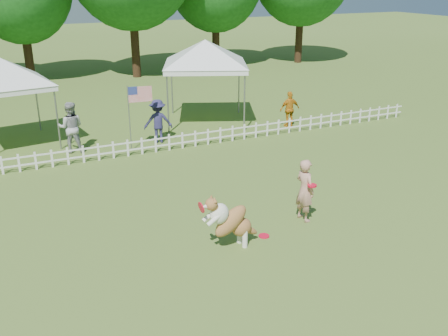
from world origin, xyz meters
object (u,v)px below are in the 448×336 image
(canopy_tent_right, at_px, (206,83))
(flag_pole, at_px, (129,119))
(canopy_tent_left, at_px, (5,103))
(spectator_c, at_px, (290,109))
(spectator_a, at_px, (71,127))
(handler, at_px, (305,190))
(dog, at_px, (232,221))
(frisbee_on_turf, at_px, (264,236))
(spectator_b, at_px, (158,121))

(canopy_tent_right, height_order, flag_pole, canopy_tent_right)
(canopy_tent_left, distance_m, spectator_c, 10.82)
(flag_pole, relative_size, spectator_a, 1.30)
(handler, bearing_deg, spectator_c, -36.67)
(dog, xyz_separation_m, canopy_tent_right, (3.60, 9.95, 1.00))
(dog, xyz_separation_m, spectator_c, (6.44, 7.87, 0.05))
(handler, xyz_separation_m, spectator_a, (-4.45, 7.87, 0.08))
(flag_pole, xyz_separation_m, spectator_a, (-1.90, 0.74, -0.27))
(frisbee_on_turf, relative_size, spectator_c, 0.18)
(spectator_a, bearing_deg, canopy_tent_right, -147.23)
(canopy_tent_right, relative_size, spectator_c, 2.30)
(spectator_a, bearing_deg, dog, 122.09)
(spectator_a, bearing_deg, spectator_c, -165.84)
(flag_pole, bearing_deg, handler, -64.75)
(canopy_tent_right, xyz_separation_m, flag_pole, (-3.87, -2.31, -0.51))
(spectator_a, bearing_deg, canopy_tent_left, -23.01)
(handler, relative_size, dog, 1.19)
(canopy_tent_left, bearing_deg, canopy_tent_right, -8.94)
(spectator_c, bearing_deg, handler, 65.22)
(canopy_tent_left, bearing_deg, spectator_a, -48.76)
(spectator_b, bearing_deg, flag_pole, 35.98)
(dog, bearing_deg, canopy_tent_left, 108.39)
(dog, relative_size, flag_pole, 0.59)
(handler, relative_size, spectator_a, 0.91)
(spectator_b, bearing_deg, spectator_c, -169.77)
(frisbee_on_turf, xyz_separation_m, spectator_c, (5.50, 7.72, 0.72))
(flag_pole, xyz_separation_m, spectator_c, (6.71, 0.23, -0.43))
(dog, bearing_deg, canopy_tent_right, 66.18)
(canopy_tent_left, height_order, spectator_b, canopy_tent_left)
(dog, distance_m, canopy_tent_left, 10.90)
(handler, height_order, frisbee_on_turf, handler)
(handler, xyz_separation_m, spectator_c, (4.15, 7.36, -0.08))
(canopy_tent_left, xyz_separation_m, spectator_a, (1.95, -1.67, -0.68))
(spectator_b, relative_size, spectator_c, 1.11)
(handler, bearing_deg, spectator_b, 2.96)
(frisbee_on_turf, xyz_separation_m, canopy_tent_right, (2.67, 9.80, 1.67))
(handler, height_order, spectator_b, handler)
(canopy_tent_left, bearing_deg, dog, -75.89)
(canopy_tent_left, bearing_deg, frisbee_on_turf, -71.13)
(handler, xyz_separation_m, frisbee_on_turf, (-1.35, -0.36, -0.80))
(dog, relative_size, spectator_b, 0.84)
(dog, distance_m, spectator_c, 10.17)
(canopy_tent_left, relative_size, canopy_tent_right, 0.94)
(handler, xyz_separation_m, canopy_tent_right, (1.32, 9.44, 0.87))
(dog, height_order, frisbee_on_turf, dog)
(flag_pole, relative_size, spectator_c, 1.59)
(spectator_c, bearing_deg, canopy_tent_left, -7.02)
(frisbee_on_turf, xyz_separation_m, spectator_a, (-3.11, 8.23, 0.89))
(flag_pole, distance_m, spectator_a, 2.06)
(handler, xyz_separation_m, canopy_tent_left, (-6.40, 9.54, 0.76))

